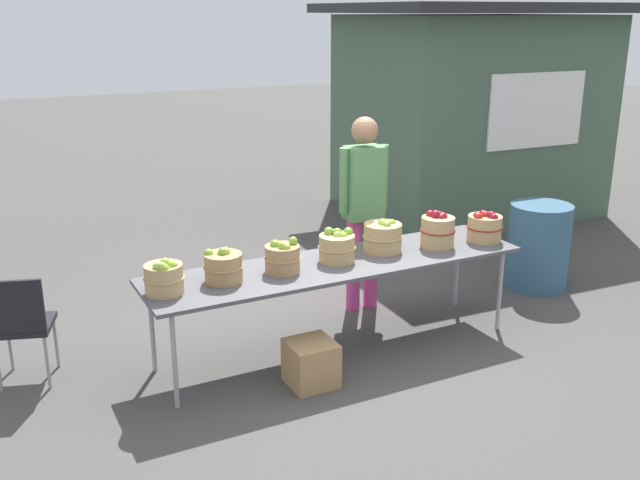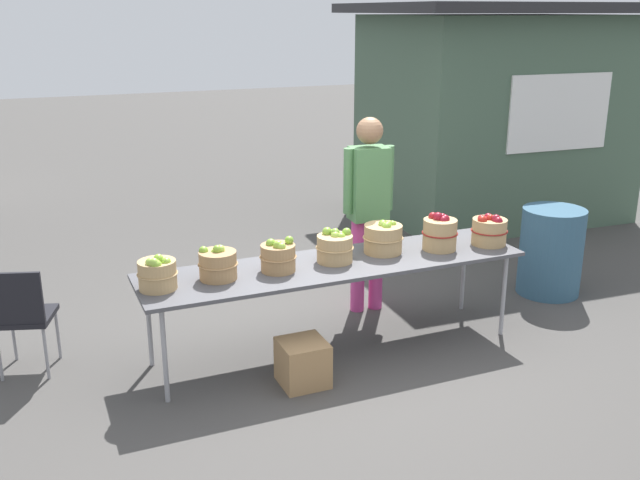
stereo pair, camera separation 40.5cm
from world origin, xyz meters
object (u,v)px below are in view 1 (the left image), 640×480
(apple_basket_red_1, at_px, (484,227))
(apple_basket_red_0, at_px, (437,230))
(apple_basket_green_0, at_px, (164,278))
(trash_barrel, at_px, (538,246))
(apple_basket_green_1, at_px, (223,267))
(vendor_adult, at_px, (363,199))
(apple_basket_green_3, at_px, (337,247))
(apple_basket_green_2, at_px, (282,257))
(market_table, at_px, (337,266))
(produce_crate, at_px, (311,363))
(folding_chair, at_px, (21,321))
(apple_basket_green_4, at_px, (383,236))

(apple_basket_red_1, bearing_deg, apple_basket_red_0, 173.49)
(apple_basket_green_0, xyz_separation_m, trash_barrel, (3.83, 0.34, -0.44))
(apple_basket_green_1, relative_size, apple_basket_red_0, 0.94)
(apple_basket_green_0, relative_size, vendor_adult, 0.16)
(apple_basket_green_3, bearing_deg, apple_basket_green_2, -176.76)
(market_table, relative_size, apple_basket_green_0, 10.65)
(market_table, relative_size, apple_basket_red_0, 9.74)
(apple_basket_green_0, relative_size, apple_basket_red_1, 0.93)
(apple_basket_red_1, relative_size, produce_crate, 0.92)
(apple_basket_green_2, distance_m, folding_chair, 1.95)
(apple_basket_red_1, bearing_deg, folding_chair, 170.67)
(produce_crate, bearing_deg, apple_basket_green_1, 137.88)
(apple_basket_green_1, bearing_deg, market_table, -0.93)
(apple_basket_green_4, bearing_deg, apple_basket_green_0, -176.93)
(apple_basket_red_0, relative_size, trash_barrel, 0.37)
(apple_basket_green_1, height_order, apple_basket_red_1, apple_basket_red_1)
(folding_chair, bearing_deg, vendor_adult, -159.75)
(apple_basket_green_0, distance_m, apple_basket_green_1, 0.45)
(apple_basket_red_0, xyz_separation_m, apple_basket_red_1, (0.46, -0.05, -0.02))
(apple_basket_red_0, xyz_separation_m, produce_crate, (-1.39, -0.40, -0.72))
(apple_basket_red_1, relative_size, trash_barrel, 0.37)
(apple_basket_red_0, bearing_deg, produce_crate, -163.84)
(apple_basket_green_3, xyz_separation_m, vendor_adult, (0.60, 0.62, 0.18))
(apple_basket_green_2, distance_m, vendor_adult, 1.28)
(apple_basket_green_1, relative_size, vendor_adult, 0.17)
(apple_basket_red_1, height_order, vendor_adult, vendor_adult)
(market_table, xyz_separation_m, apple_basket_green_1, (-0.94, 0.02, 0.15))
(apple_basket_green_4, relative_size, vendor_adult, 0.19)
(apple_basket_red_0, height_order, folding_chair, apple_basket_red_0)
(market_table, bearing_deg, apple_basket_red_1, -3.32)
(apple_basket_green_1, height_order, apple_basket_green_4, apple_basket_green_4)
(apple_basket_red_1, xyz_separation_m, produce_crate, (-1.85, -0.35, -0.71))
(apple_basket_green_1, bearing_deg, folding_chair, 159.52)
(vendor_adult, relative_size, trash_barrel, 2.09)
(market_table, relative_size, apple_basket_green_3, 10.22)
(market_table, height_order, apple_basket_green_0, apple_basket_green_0)
(apple_basket_green_4, height_order, vendor_adult, vendor_adult)
(apple_basket_green_1, height_order, apple_basket_green_2, apple_basket_green_2)
(apple_basket_green_0, relative_size, produce_crate, 0.86)
(market_table, height_order, apple_basket_green_3, apple_basket_green_3)
(apple_basket_green_1, relative_size, apple_basket_green_2, 1.05)
(apple_basket_red_1, relative_size, vendor_adult, 0.18)
(apple_basket_red_0, bearing_deg, vendor_adult, 115.75)
(apple_basket_green_1, relative_size, apple_basket_red_1, 0.96)
(market_table, height_order, folding_chair, folding_chair)
(apple_basket_green_0, bearing_deg, vendor_adult, 18.45)
(apple_basket_green_0, distance_m, apple_basket_green_3, 1.41)
(trash_barrel, bearing_deg, apple_basket_green_2, -173.83)
(market_table, bearing_deg, apple_basket_green_1, 179.07)
(trash_barrel, bearing_deg, apple_basket_green_0, -174.96)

